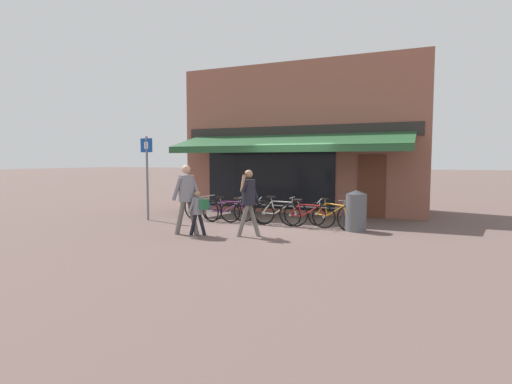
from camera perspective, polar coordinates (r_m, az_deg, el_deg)
The scene contains 14 objects.
ground_plane at distance 11.63m, azimuth 3.44°, elevation -4.93°, with size 160.00×160.00×0.00m, color brown.
shop_front at distance 15.79m, azimuth 7.15°, elevation 7.36°, with size 8.97×4.88×5.41m.
bike_rack_rail at distance 12.16m, azimuth 1.48°, elevation -2.18°, with size 4.77×0.04×0.57m.
bicycle_blue at distance 12.86m, azimuth -7.89°, elevation -2.38°, with size 1.62×0.73×0.83m.
bicycle_purple at distance 12.47m, azimuth -4.04°, elevation -2.66°, with size 1.61×0.61×0.79m.
bicycle_black at distance 12.12m, azimuth -1.34°, elevation -2.87°, with size 1.70×0.51×0.81m.
bicycle_silver at distance 11.71m, azimuth 3.31°, elevation -2.94°, with size 1.73×0.52×0.86m.
bicycle_red at distance 11.46m, azimuth 7.21°, elevation -3.26°, with size 1.66×0.52×0.84m.
bicycle_orange at distance 11.49m, azimuth 10.69°, elevation -3.23°, with size 1.63×0.89×0.84m.
pedestrian_adult at distance 9.97m, azimuth -1.07°, elevation -0.49°, with size 0.56×0.60×1.69m.
pedestrian_child at distance 10.25m, azimuth -8.23°, elevation -2.27°, with size 0.50×0.43×1.15m.
pedestrian_second_adult at distance 10.37m, azimuth -9.93°, elevation -0.06°, with size 0.68×0.53×1.81m.
litter_bin at distance 11.13m, azimuth 14.10°, elevation -2.58°, with size 0.57×0.57×1.11m.
parking_sign at distance 13.19m, azimuth -15.30°, elevation 3.12°, with size 0.44×0.07×2.67m.
Camera 1 is at (3.85, -10.80, 1.91)m, focal length 28.00 mm.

